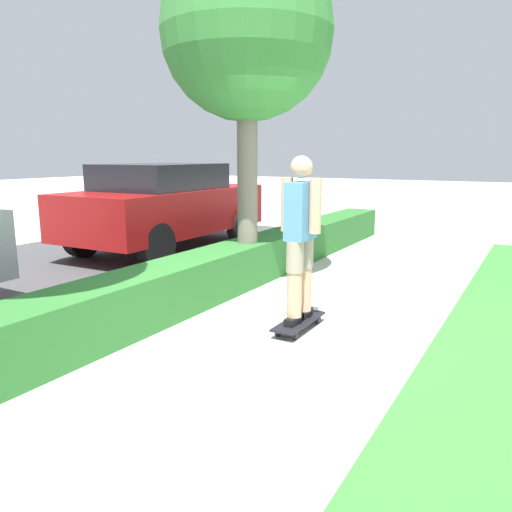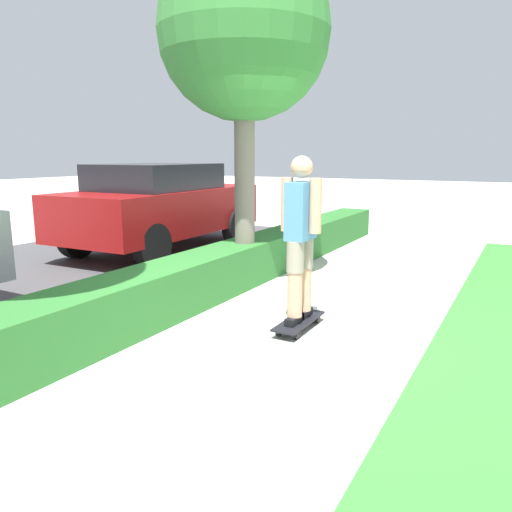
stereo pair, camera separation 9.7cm
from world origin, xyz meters
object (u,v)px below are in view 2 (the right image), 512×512
skater_person (301,235)px  parked_car_middle (160,205)px  skateboard (299,322)px  tree_mid (244,35)px

skater_person → parked_car_middle: skater_person is taller
skateboard → skater_person: (0.00, 0.00, 0.85)m
skater_person → skateboard: bearing=-116.6°
skateboard → tree_mid: tree_mid is taller
skateboard → skater_person: skater_person is taller
skater_person → parked_car_middle: size_ratio=0.40×
skater_person → tree_mid: 2.88m
skateboard → parked_car_middle: (2.56, 3.80, 0.73)m
skateboard → tree_mid: (1.33, 1.38, 3.00)m
skateboard → parked_car_middle: size_ratio=0.19×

